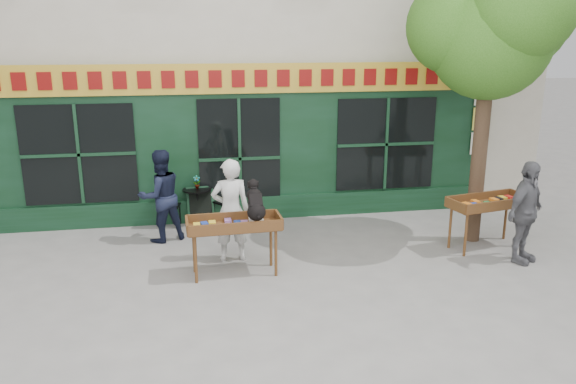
# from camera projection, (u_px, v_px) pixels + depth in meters

# --- Properties ---
(ground) EXTENTS (80.00, 80.00, 0.00)m
(ground) POSITION_uv_depth(u_px,v_px,m) (254.00, 260.00, 9.91)
(ground) COLOR slate
(ground) RESTS_ON ground
(street_tree) EXTENTS (3.05, 2.90, 5.60)m
(street_tree) POSITION_uv_depth(u_px,v_px,m) (492.00, 19.00, 9.89)
(street_tree) COLOR #382619
(street_tree) RESTS_ON ground
(book_cart_center) EXTENTS (1.52, 0.68, 0.99)m
(book_cart_center) POSITION_uv_depth(u_px,v_px,m) (234.00, 227.00, 9.13)
(book_cart_center) COLOR brown
(book_cart_center) RESTS_ON ground
(dog) EXTENTS (0.36, 0.61, 0.60)m
(dog) POSITION_uv_depth(u_px,v_px,m) (255.00, 199.00, 9.01)
(dog) COLOR black
(dog) RESTS_ON book_cart_center
(woman) EXTENTS (0.68, 0.46, 1.82)m
(woman) POSITION_uv_depth(u_px,v_px,m) (231.00, 210.00, 9.72)
(woman) COLOR silver
(woman) RESTS_ON ground
(book_cart_right) EXTENTS (1.59, 0.91, 0.99)m
(book_cart_right) POSITION_uv_depth(u_px,v_px,m) (489.00, 205.00, 10.32)
(book_cart_right) COLOR brown
(book_cart_right) RESTS_ON ground
(man_right) EXTENTS (1.13, 0.93, 1.80)m
(man_right) POSITION_uv_depth(u_px,v_px,m) (525.00, 212.00, 9.63)
(man_right) COLOR #58585D
(man_right) RESTS_ON ground
(bistro_table) EXTENTS (0.60, 0.60, 0.76)m
(bistro_table) POSITION_uv_depth(u_px,v_px,m) (198.00, 199.00, 11.70)
(bistro_table) COLOR black
(bistro_table) RESTS_ON ground
(bistro_chair_left) EXTENTS (0.42, 0.42, 0.95)m
(bistro_chair_left) POSITION_uv_depth(u_px,v_px,m) (166.00, 201.00, 11.53)
(bistro_chair_left) COLOR black
(bistro_chair_left) RESTS_ON ground
(bistro_chair_right) EXTENTS (0.51, 0.50, 0.95)m
(bistro_chair_right) POSITION_uv_depth(u_px,v_px,m) (227.00, 196.00, 11.85)
(bistro_chair_right) COLOR black
(bistro_chair_right) RESTS_ON ground
(potted_plant) EXTENTS (0.16, 0.11, 0.29)m
(potted_plant) POSITION_uv_depth(u_px,v_px,m) (197.00, 182.00, 11.60)
(potted_plant) COLOR gray
(potted_plant) RESTS_ON bistro_table
(man_left) EXTENTS (1.07, 0.98, 1.78)m
(man_left) POSITION_uv_depth(u_px,v_px,m) (161.00, 196.00, 10.66)
(man_left) COLOR black
(man_left) RESTS_ON ground
(chalkboard) EXTENTS (0.58, 0.26, 0.79)m
(chalkboard) POSITION_uv_depth(u_px,v_px,m) (201.00, 206.00, 11.74)
(chalkboard) COLOR black
(chalkboard) RESTS_ON ground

